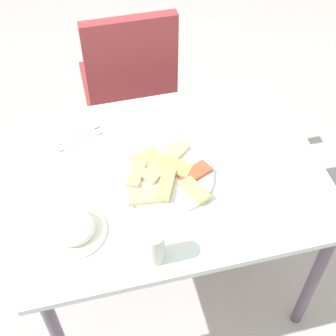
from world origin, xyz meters
TOP-DOWN VIEW (x-y plane):
  - ground_plane at (0.00, 0.00)m, footprint 6.00×6.00m
  - dining_table at (0.00, 0.00)m, footprint 1.07×0.81m
  - dining_chair at (-0.01, 0.73)m, footprint 0.42×0.43m
  - pide_platter at (-0.02, -0.03)m, footprint 0.32×0.32m
  - salad_plate_greens at (-0.35, -0.17)m, footprint 0.21×0.21m
  - soda_can at (-0.13, -0.32)m, footprint 0.09×0.09m
  - paper_napkin at (-0.28, 0.23)m, footprint 0.17×0.17m
  - fork at (-0.28, 0.22)m, footprint 0.18×0.07m
  - spoon at (-0.28, 0.25)m, footprint 0.16×0.08m

SIDE VIEW (x-z plane):
  - ground_plane at x=0.00m, z-range 0.00..0.00m
  - dining_chair at x=-0.01m, z-range 0.07..1.01m
  - dining_table at x=0.00m, z-range 0.27..0.98m
  - paper_napkin at x=-0.28m, z-range 0.70..0.71m
  - fork at x=-0.28m, z-range 0.71..0.71m
  - spoon at x=-0.28m, z-range 0.71..0.71m
  - pide_platter at x=-0.02m, z-range 0.70..0.73m
  - salad_plate_greens at x=-0.35m, z-range 0.69..0.76m
  - soda_can at x=-0.13m, z-range 0.70..0.83m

